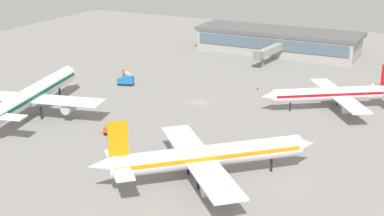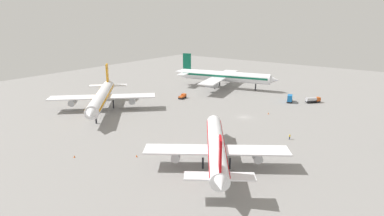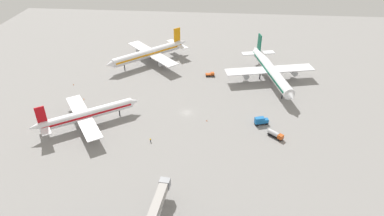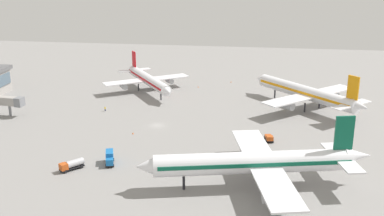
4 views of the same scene
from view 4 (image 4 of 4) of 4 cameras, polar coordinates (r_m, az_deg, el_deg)
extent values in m
plane|color=gray|center=(152.90, -4.22, -2.09)|extent=(288.00, 288.00, 0.00)
cylinder|color=white|center=(190.36, -5.28, 3.41)|extent=(32.96, 24.32, 4.08)
cone|color=white|center=(172.61, -2.92, 1.97)|extent=(5.56, 5.51, 3.88)
cone|color=white|center=(208.34, -7.25, 4.77)|extent=(6.06, 5.58, 3.27)
cube|color=red|center=(190.28, -5.28, 3.50)|extent=(31.78, 23.55, 0.74)
cube|color=white|center=(192.14, -5.48, 3.42)|extent=(24.81, 32.48, 0.37)
cylinder|color=#A5A8AD|center=(196.06, -2.76, 3.34)|extent=(5.25, 4.58, 2.25)
cylinder|color=#A5A8AD|center=(189.39, -8.26, 2.65)|extent=(5.25, 4.58, 2.25)
cube|color=white|center=(205.54, -6.96, 4.55)|extent=(10.71, 13.53, 0.29)
cube|color=red|center=(204.49, -7.01, 5.88)|extent=(3.19, 2.38, 6.54)
cylinder|color=black|center=(179.59, -3.76, 1.43)|extent=(0.49, 0.49, 2.86)
cylinder|color=black|center=(195.05, -4.67, 2.73)|extent=(0.49, 0.49, 2.86)
cylinder|color=black|center=(192.86, -6.48, 2.50)|extent=(0.49, 0.49, 2.86)
cylinder|color=white|center=(111.56, 7.46, -6.53)|extent=(15.72, 46.69, 5.14)
cone|color=white|center=(109.16, -5.53, -7.03)|extent=(5.93, 6.13, 4.89)
cone|color=white|center=(118.94, 19.34, -5.45)|extent=(5.48, 7.20, 4.11)
cube|color=#0C593F|center=(111.40, 7.47, -6.35)|extent=(15.40, 44.89, 0.93)
cube|color=white|center=(112.28, 8.62, -6.71)|extent=(44.95, 17.46, 0.46)
cylinder|color=#A5A8AD|center=(102.29, 10.19, -10.48)|extent=(4.15, 6.56, 2.83)
cylinder|color=#A5A8AD|center=(124.08, 7.27, -5.11)|extent=(4.15, 6.56, 2.83)
cube|color=white|center=(117.53, 17.59, -5.69)|extent=(18.25, 8.15, 0.37)
cube|color=#0C593F|center=(115.30, 17.88, -2.87)|extent=(1.57, 4.50, 8.23)
cylinder|color=black|center=(111.25, -1.00, -8.94)|extent=(0.62, 0.62, 3.60)
cylinder|color=black|center=(110.68, 9.74, -9.36)|extent=(0.62, 0.62, 3.60)
cylinder|color=black|center=(117.83, 8.74, -7.56)|extent=(0.62, 0.62, 3.60)
cylinder|color=white|center=(173.30, 13.52, 1.83)|extent=(34.81, 33.07, 4.76)
cone|color=white|center=(188.75, 8.34, 3.43)|extent=(6.56, 6.55, 4.52)
cone|color=white|center=(159.49, 19.67, 0.16)|extent=(6.94, 6.85, 3.81)
cube|color=orange|center=(173.21, 13.53, 1.94)|extent=(33.61, 31.95, 0.86)
cube|color=white|center=(172.07, 14.04, 1.51)|extent=(33.17, 34.71, 0.43)
cylinder|color=#A5A8AD|center=(164.31, 11.34, 0.33)|extent=(5.89, 5.76, 2.62)
cylinder|color=#A5A8AD|center=(181.10, 16.42, 1.57)|extent=(5.89, 5.76, 2.62)
cube|color=white|center=(161.54, 18.64, 0.40)|extent=(14.07, 14.64, 0.34)
cube|color=orange|center=(160.02, 18.84, 2.35)|extent=(3.38, 3.22, 7.61)
cylinder|color=black|center=(184.33, 9.95, 1.70)|extent=(0.57, 0.57, 3.33)
cylinder|color=black|center=(169.50, 13.43, 0.05)|extent=(0.57, 0.57, 3.33)
cylinder|color=black|center=(175.06, 15.10, 0.48)|extent=(0.57, 0.57, 3.33)
cube|color=black|center=(141.59, 9.25, -3.70)|extent=(4.65, 2.59, 0.30)
cube|color=#BF4C19|center=(140.13, 9.36, -3.61)|extent=(2.09, 2.17, 1.20)
cube|color=#3F596B|center=(139.30, 9.42, -3.64)|extent=(0.34, 1.59, 0.67)
cube|color=#BF4C19|center=(142.25, 9.20, -3.40)|extent=(2.88, 2.30, 0.60)
cylinder|color=black|center=(140.41, 9.74, -3.98)|extent=(0.84, 0.43, 0.80)
cylinder|color=black|center=(140.07, 8.97, -4.00)|extent=(0.84, 0.43, 0.80)
cylinder|color=black|center=(143.23, 9.52, -3.53)|extent=(0.84, 0.43, 0.80)
cylinder|color=black|center=(142.89, 8.76, -3.54)|extent=(0.84, 0.43, 0.80)
cube|color=black|center=(125.25, -14.26, -6.97)|extent=(6.02, 5.55, 0.30)
cube|color=#BF4C19|center=(123.99, -15.22, -6.83)|extent=(2.60, 2.61, 1.60)
cube|color=#3F596B|center=(123.56, -15.57, -6.79)|extent=(1.10, 1.26, 0.90)
cylinder|color=#B7B7BC|center=(125.18, -13.93, -6.43)|extent=(4.59, 4.30, 1.80)
cylinder|color=black|center=(123.67, -14.96, -7.44)|extent=(0.80, 0.75, 0.80)
cylinder|color=black|center=(125.25, -15.35, -7.14)|extent=(0.80, 0.75, 0.80)
cylinder|color=black|center=(125.41, -13.15, -6.93)|extent=(0.80, 0.75, 0.80)
cylinder|color=black|center=(126.97, -13.57, -6.64)|extent=(0.80, 0.75, 0.80)
cube|color=black|center=(126.39, -9.87, -6.44)|extent=(5.91, 3.46, 0.30)
cube|color=#1966B2|center=(124.27, -9.91, -6.39)|extent=(2.28, 2.34, 1.60)
cube|color=#3F596B|center=(123.40, -9.92, -6.41)|extent=(0.54, 1.55, 0.90)
cube|color=#1966B2|center=(126.63, -9.90, -5.67)|extent=(4.19, 2.93, 2.60)
cylinder|color=black|center=(124.63, -9.44, -6.85)|extent=(0.85, 0.52, 0.80)
cylinder|color=black|center=(124.69, -10.32, -6.89)|extent=(0.85, 0.52, 0.80)
cylinder|color=black|center=(128.22, -9.43, -6.13)|extent=(0.85, 0.52, 0.80)
cylinder|color=black|center=(128.27, -10.29, -6.16)|extent=(0.85, 0.52, 0.80)
cylinder|color=#1E2338|center=(169.10, -10.42, -0.23)|extent=(0.34, 0.34, 0.85)
cylinder|color=yellow|center=(168.88, -10.43, 0.00)|extent=(0.41, 0.41, 0.60)
sphere|color=tan|center=(168.76, -10.44, 0.13)|extent=(0.22, 0.22, 0.22)
cylinder|color=yellow|center=(168.67, -10.46, -0.02)|extent=(0.10, 0.10, 0.54)
cylinder|color=yellow|center=(169.09, -10.40, 0.03)|extent=(0.10, 0.10, 0.54)
cylinder|color=slate|center=(172.76, -21.07, -0.26)|extent=(0.90, 0.90, 3.80)
cube|color=slate|center=(169.57, -20.08, 0.70)|extent=(3.36, 2.72, 3.08)
cone|color=#EA590C|center=(196.87, 0.74, 2.59)|extent=(0.44, 0.44, 0.60)
cone|color=#EA590C|center=(146.07, -7.13, -3.03)|extent=(0.44, 0.44, 0.60)
cone|color=#EA590C|center=(205.25, 4.72, 3.16)|extent=(0.44, 0.44, 0.60)
camera|label=1|loc=(243.31, 38.67, 14.59)|focal=52.05mm
camera|label=2|loc=(256.05, -10.79, 13.85)|focal=29.73mm
camera|label=3|loc=(202.38, -45.41, 21.09)|focal=32.07mm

